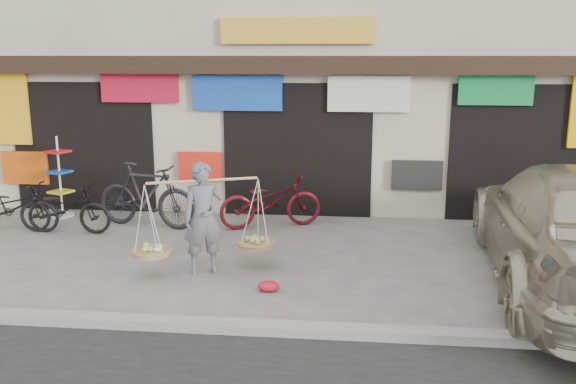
# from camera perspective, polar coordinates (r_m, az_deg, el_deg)

# --- Properties ---
(ground) EXTENTS (70.00, 70.00, 0.00)m
(ground) POSITION_cam_1_polar(r_m,az_deg,el_deg) (9.32, -1.03, -7.66)
(ground) COLOR gray
(ground) RESTS_ON ground
(kerb) EXTENTS (70.00, 0.25, 0.12)m
(kerb) POSITION_cam_1_polar(r_m,az_deg,el_deg) (7.47, -2.92, -12.54)
(kerb) COLOR gray
(kerb) RESTS_ON ground
(shophouse_block) EXTENTS (14.00, 6.32, 7.00)m
(shophouse_block) POSITION_cam_1_polar(r_m,az_deg,el_deg) (15.13, 1.90, 13.49)
(shophouse_block) COLOR beige
(shophouse_block) RESTS_ON ground
(street_vendor) EXTENTS (2.04, 1.12, 1.70)m
(street_vendor) POSITION_cam_1_polar(r_m,az_deg,el_deg) (9.23, -7.88, -2.84)
(street_vendor) COLOR slate
(street_vendor) RESTS_ON ground
(bike_0) EXTENTS (1.77, 0.64, 0.93)m
(bike_0) POSITION_cam_1_polar(r_m,az_deg,el_deg) (12.02, -20.17, -1.46)
(bike_0) COLOR black
(bike_0) RESTS_ON ground
(bike_1) EXTENTS (2.16, 1.02, 1.25)m
(bike_1) POSITION_cam_1_polar(r_m,az_deg,el_deg) (11.93, -13.10, -0.29)
(bike_1) COLOR black
(bike_1) RESTS_ON ground
(bike_2) EXTENTS (2.09, 1.34, 1.04)m
(bike_2) POSITION_cam_1_polar(r_m,az_deg,el_deg) (11.63, -1.64, -0.84)
(bike_2) COLOR #5B0F17
(bike_2) RESTS_ON ground
(bike_3) EXTENTS (1.77, 0.64, 0.93)m
(bike_3) POSITION_cam_1_polar(r_m,az_deg,el_deg) (12.48, -24.28, -1.30)
(bike_3) COLOR black
(bike_3) RESTS_ON ground
(display_rack) EXTENTS (0.50, 0.50, 1.65)m
(display_rack) POSITION_cam_1_polar(r_m,az_deg,el_deg) (13.22, -20.53, 0.66)
(display_rack) COLOR silver
(display_rack) RESTS_ON ground
(red_bag) EXTENTS (0.31, 0.25, 0.14)m
(red_bag) POSITION_cam_1_polar(r_m,az_deg,el_deg) (8.66, -1.84, -8.79)
(red_bag) COLOR red
(red_bag) RESTS_ON ground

